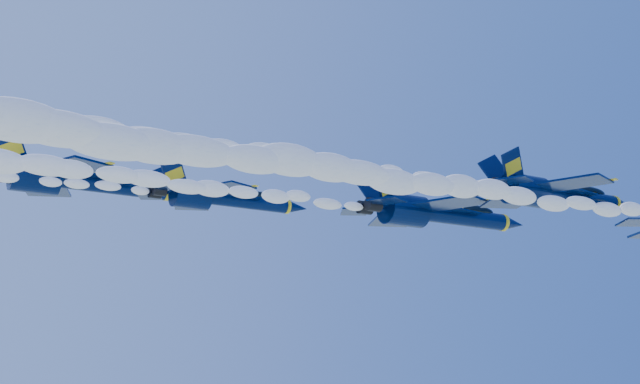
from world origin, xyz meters
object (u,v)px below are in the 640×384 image
jet_fourth (223,198)px  jet_third (437,213)px  jet_second (554,194)px  jet_fifth (79,180)px

jet_fourth → jet_third: bearing=-22.6°
jet_second → jet_fifth: (-30.90, 27.10, 3.06)m
jet_fourth → jet_fifth: bearing=146.3°
jet_second → jet_third: bearing=99.9°
jet_third → jet_second: bearing=-80.1°
jet_second → jet_third: jet_third is taller
jet_second → jet_fourth: (-20.09, 19.89, 1.25)m
jet_second → jet_fifth: size_ratio=0.82×
jet_third → jet_fourth: size_ratio=1.22×
jet_third → jet_fifth: jet_fifth is taller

